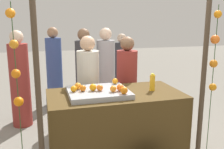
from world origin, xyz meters
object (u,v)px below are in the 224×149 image
orange_0 (83,88)px  vendor_right (127,91)px  stall_counter (115,128)px  orange_1 (74,89)px  vendor_left (89,94)px  juice_bottle (152,83)px

orange_0 → vendor_right: vendor_right is taller
stall_counter → vendor_right: vendor_right is taller
stall_counter → orange_0: 0.68m
orange_1 → vendor_left: (0.29, 0.67, -0.28)m
vendor_right → juice_bottle: bearing=-82.5°
stall_counter → orange_1: bearing=-177.9°
stall_counter → vendor_right: size_ratio=1.05×
juice_bottle → orange_1: bearing=-180.0°
stall_counter → juice_bottle: juice_bottle is taller
stall_counter → orange_1: (-0.51, -0.02, 0.55)m
stall_counter → juice_bottle: size_ratio=7.41×
vendor_right → vendor_left: bearing=-175.5°
juice_bottle → vendor_left: vendor_left is taller
orange_0 → orange_1: size_ratio=1.02×
orange_0 → orange_1: 0.11m
orange_0 → vendor_left: (0.19, 0.67, -0.28)m
stall_counter → orange_0: size_ratio=22.08×
juice_bottle → vendor_right: bearing=97.5°
orange_1 → vendor_left: 0.78m
vendor_left → vendor_right: bearing=4.5°
stall_counter → vendor_left: vendor_left is taller
orange_1 → juice_bottle: 0.99m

